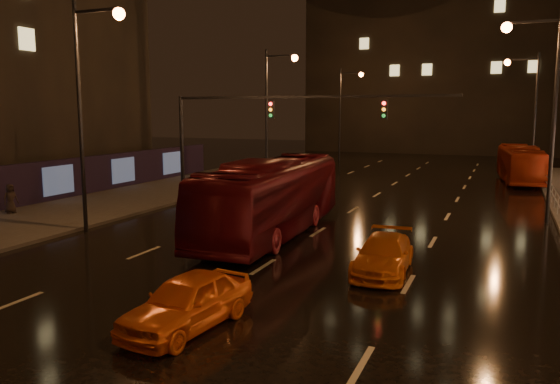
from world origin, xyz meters
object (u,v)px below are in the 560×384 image
Objects in this scene: bus_red at (272,197)px; bus_curb at (520,164)px; taxi_near at (187,302)px; taxi_far at (383,255)px; pedestrian_c at (10,199)px.

bus_red is 25.85m from bus_curb.
taxi_far is (3.50, 6.60, -0.07)m from taxi_near.
bus_curb is 27.92m from taxi_far.
bus_red is at bearing 109.00° from taxi_near.
pedestrian_c reaches higher than taxi_far.
bus_curb is 2.50× the size of taxi_near.
bus_curb is (10.34, 23.69, -0.26)m from bus_red.
pedestrian_c is (-19.85, 2.57, 0.30)m from taxi_far.
taxi_near is at bearing -105.70° from pedestrian_c.
pedestrian_c is at bearing 169.12° from taxi_far.
bus_curb reaches higher than pedestrian_c.
taxi_near is at bearing -109.32° from bus_curb.
pedestrian_c is at bearing 157.72° from taxi_near.
taxi_far is at bearing -105.47° from bus_curb.
bus_curb is at bearing 76.96° from taxi_far.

